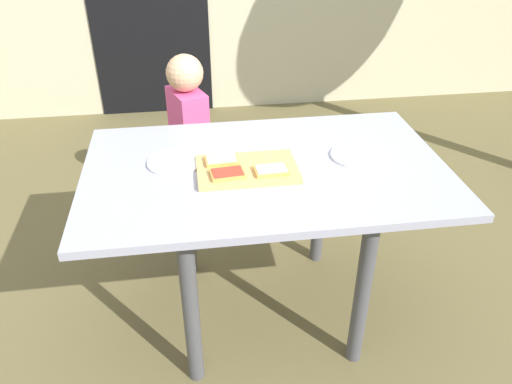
{
  "coord_description": "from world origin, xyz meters",
  "views": [
    {
      "loc": [
        -0.28,
        -1.65,
        1.68
      ],
      "look_at": [
        -0.04,
        0.0,
        0.63
      ],
      "focal_mm": 35.39,
      "sensor_mm": 36.0,
      "label": 1
    }
  ],
  "objects_px": {
    "dining_table": "(265,189)",
    "plate_white_right": "(357,156)",
    "cutting_board": "(247,169)",
    "pizza_slice_near_right": "(271,170)",
    "pizza_slice_far_left": "(222,160)",
    "plate_white_left": "(175,162)",
    "pizza_slice_near_left": "(228,174)",
    "child_left": "(189,130)"
  },
  "relations": [
    {
      "from": "plate_white_right",
      "to": "plate_white_left",
      "type": "bearing_deg",
      "value": 176.17
    },
    {
      "from": "pizza_slice_far_left",
      "to": "plate_white_left",
      "type": "height_order",
      "value": "pizza_slice_far_left"
    },
    {
      "from": "pizza_slice_near_left",
      "to": "pizza_slice_far_left",
      "type": "distance_m",
      "value": 0.1
    },
    {
      "from": "pizza_slice_near_left",
      "to": "plate_white_right",
      "type": "xyz_separation_m",
      "value": [
        0.52,
        0.11,
        -0.02
      ]
    },
    {
      "from": "pizza_slice_near_left",
      "to": "plate_white_right",
      "type": "relative_size",
      "value": 0.62
    },
    {
      "from": "plate_white_left",
      "to": "pizza_slice_near_right",
      "type": "bearing_deg",
      "value": -23.43
    },
    {
      "from": "plate_white_right",
      "to": "pizza_slice_near_left",
      "type": "bearing_deg",
      "value": -168.46
    },
    {
      "from": "plate_white_right",
      "to": "pizza_slice_far_left",
      "type": "bearing_deg",
      "value": -179.73
    },
    {
      "from": "pizza_slice_far_left",
      "to": "pizza_slice_near_left",
      "type": "bearing_deg",
      "value": -82.89
    },
    {
      "from": "pizza_slice_near_right",
      "to": "child_left",
      "type": "relative_size",
      "value": 0.13
    },
    {
      "from": "pizza_slice_near_right",
      "to": "plate_white_right",
      "type": "relative_size",
      "value": 0.6
    },
    {
      "from": "dining_table",
      "to": "pizza_slice_near_right",
      "type": "distance_m",
      "value": 0.15
    },
    {
      "from": "cutting_board",
      "to": "pizza_slice_near_left",
      "type": "height_order",
      "value": "pizza_slice_near_left"
    },
    {
      "from": "cutting_board",
      "to": "pizza_slice_near_left",
      "type": "relative_size",
      "value": 2.88
    },
    {
      "from": "child_left",
      "to": "plate_white_left",
      "type": "bearing_deg",
      "value": -95.23
    },
    {
      "from": "plate_white_right",
      "to": "child_left",
      "type": "distance_m",
      "value": 1.0
    },
    {
      "from": "cutting_board",
      "to": "pizza_slice_far_left",
      "type": "height_order",
      "value": "pizza_slice_far_left"
    },
    {
      "from": "pizza_slice_far_left",
      "to": "dining_table",
      "type": "bearing_deg",
      "value": -7.78
    },
    {
      "from": "pizza_slice_near_left",
      "to": "child_left",
      "type": "bearing_deg",
      "value": 98.53
    },
    {
      "from": "dining_table",
      "to": "plate_white_right",
      "type": "bearing_deg",
      "value": 3.89
    },
    {
      "from": "cutting_board",
      "to": "pizza_slice_near_right",
      "type": "xyz_separation_m",
      "value": [
        0.08,
        -0.05,
        0.02
      ]
    },
    {
      "from": "plate_white_left",
      "to": "plate_white_right",
      "type": "bearing_deg",
      "value": -3.83
    },
    {
      "from": "cutting_board",
      "to": "pizza_slice_near_right",
      "type": "relative_size",
      "value": 2.95
    },
    {
      "from": "pizza_slice_near_right",
      "to": "plate_white_right",
      "type": "bearing_deg",
      "value": 16.06
    },
    {
      "from": "pizza_slice_near_left",
      "to": "pizza_slice_far_left",
      "type": "bearing_deg",
      "value": 97.11
    },
    {
      "from": "pizza_slice_near_left",
      "to": "pizza_slice_near_right",
      "type": "height_order",
      "value": "same"
    },
    {
      "from": "dining_table",
      "to": "cutting_board",
      "type": "height_order",
      "value": "cutting_board"
    },
    {
      "from": "plate_white_left",
      "to": "pizza_slice_near_left",
      "type": "bearing_deg",
      "value": -39.11
    },
    {
      "from": "plate_white_right",
      "to": "plate_white_left",
      "type": "distance_m",
      "value": 0.71
    },
    {
      "from": "dining_table",
      "to": "pizza_slice_near_right",
      "type": "xyz_separation_m",
      "value": [
        0.01,
        -0.08,
        0.13
      ]
    },
    {
      "from": "plate_white_right",
      "to": "dining_table",
      "type": "bearing_deg",
      "value": -176.11
    },
    {
      "from": "plate_white_left",
      "to": "child_left",
      "type": "relative_size",
      "value": 0.22
    },
    {
      "from": "plate_white_right",
      "to": "pizza_slice_near_right",
      "type": "bearing_deg",
      "value": -163.94
    },
    {
      "from": "dining_table",
      "to": "child_left",
      "type": "relative_size",
      "value": 1.43
    },
    {
      "from": "pizza_slice_near_left",
      "to": "plate_white_left",
      "type": "height_order",
      "value": "pizza_slice_near_left"
    },
    {
      "from": "cutting_board",
      "to": "child_left",
      "type": "xyz_separation_m",
      "value": [
        -0.2,
        0.79,
        -0.2
      ]
    },
    {
      "from": "cutting_board",
      "to": "pizza_slice_near_left",
      "type": "xyz_separation_m",
      "value": [
        -0.08,
        -0.05,
        0.02
      ]
    },
    {
      "from": "pizza_slice_far_left",
      "to": "plate_white_left",
      "type": "xyz_separation_m",
      "value": [
        -0.18,
        0.05,
        -0.02
      ]
    },
    {
      "from": "cutting_board",
      "to": "pizza_slice_near_right",
      "type": "bearing_deg",
      "value": -31.34
    },
    {
      "from": "pizza_slice_near_left",
      "to": "plate_white_right",
      "type": "height_order",
      "value": "pizza_slice_near_left"
    },
    {
      "from": "dining_table",
      "to": "pizza_slice_far_left",
      "type": "xyz_separation_m",
      "value": [
        -0.17,
        0.02,
        0.13
      ]
    },
    {
      "from": "child_left",
      "to": "pizza_slice_near_left",
      "type": "bearing_deg",
      "value": -81.47
    }
  ]
}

